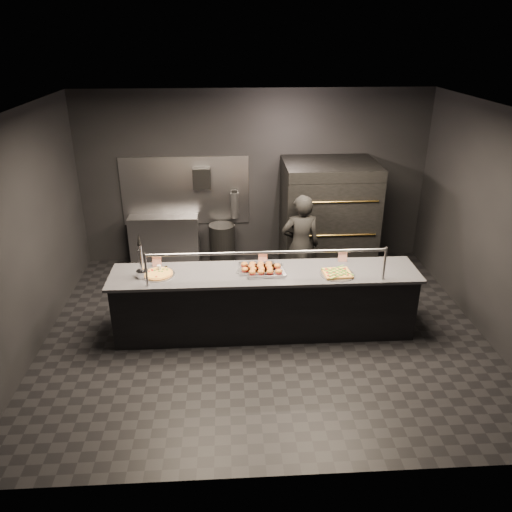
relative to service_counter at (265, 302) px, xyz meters
name	(u,v)px	position (x,y,z in m)	size (l,w,h in m)	color
room	(263,230)	(-0.02, 0.05, 1.03)	(6.04, 6.00, 3.00)	black
service_counter	(265,302)	(0.00, 0.00, 0.00)	(4.10, 0.78, 1.37)	black
pizza_oven	(327,218)	(1.20, 1.90, 0.50)	(1.50, 1.23, 1.91)	black
prep_shelf	(165,240)	(-1.60, 2.32, -0.01)	(1.20, 0.35, 0.90)	#99999E
towel_dispenser	(202,178)	(-0.90, 2.39, 1.09)	(0.30, 0.20, 0.35)	black
fire_extinguisher	(235,205)	(-0.35, 2.40, 0.60)	(0.14, 0.14, 0.51)	#B2B2B7
beer_tap	(141,265)	(-1.60, -0.04, 0.63)	(0.16, 0.22, 0.61)	silver
round_pizza	(158,274)	(-1.41, 0.00, 0.47)	(0.44, 0.44, 0.03)	silver
slider_tray_a	(257,268)	(-0.10, 0.08, 0.49)	(0.56, 0.46, 0.08)	silver
slider_tray_b	(265,270)	(0.00, 0.00, 0.49)	(0.55, 0.44, 0.08)	silver
square_pizza	(337,273)	(0.94, -0.13, 0.47)	(0.45, 0.45, 0.05)	silver
condiment_jar	(161,269)	(-1.37, 0.10, 0.50)	(0.14, 0.06, 0.09)	silver
tent_cards	(255,258)	(-0.12, 0.28, 0.53)	(2.67, 0.04, 0.15)	white
trash_bin	(222,245)	(-0.59, 2.22, -0.09)	(0.45, 0.45, 0.75)	black
worker	(300,246)	(0.63, 1.09, 0.35)	(0.60, 0.39, 1.63)	black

